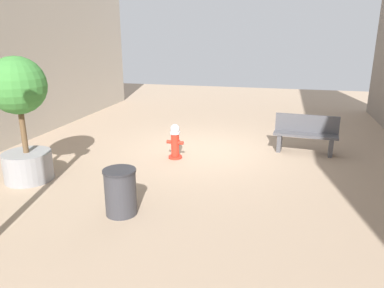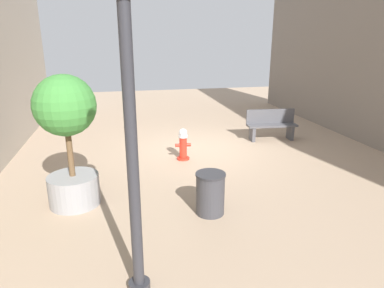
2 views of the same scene
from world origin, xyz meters
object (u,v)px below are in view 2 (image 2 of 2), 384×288
object	(u,v)px
fire_hydrant	(183,144)
planter_tree	(68,131)
trash_bin	(210,193)
bench_near	(271,124)
street_lamp	(130,109)

from	to	relation	value
fire_hydrant	planter_tree	distance (m)	3.44
planter_tree	trash_bin	bearing A→B (deg)	159.56
bench_near	trash_bin	size ratio (longest dim) A/B	2.01
bench_near	street_lamp	bearing A→B (deg)	52.47
bench_near	planter_tree	world-z (taller)	planter_tree
bench_near	trash_bin	distance (m)	5.24
fire_hydrant	bench_near	world-z (taller)	bench_near
street_lamp	trash_bin	size ratio (longest dim) A/B	4.83
planter_tree	trash_bin	xyz separation A→B (m)	(-2.48, 0.92, -1.09)
fire_hydrant	planter_tree	bearing A→B (deg)	38.79
fire_hydrant	street_lamp	distance (m)	5.33
fire_hydrant	planter_tree	world-z (taller)	planter_tree
bench_near	trash_bin	xyz separation A→B (m)	(3.14, 4.19, -0.09)
fire_hydrant	street_lamp	size ratio (longest dim) A/B	0.22
street_lamp	planter_tree	bearing A→B (deg)	-68.47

